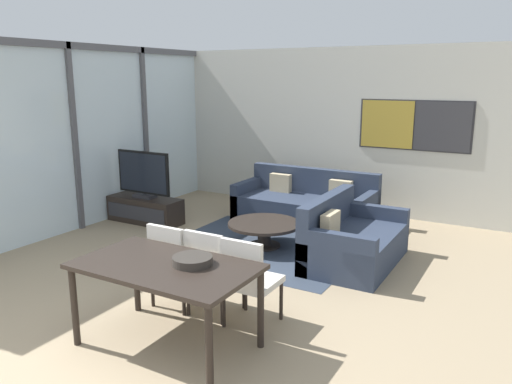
# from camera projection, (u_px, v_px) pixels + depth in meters

# --- Properties ---
(wall_back) EXTENTS (7.24, 0.09, 2.80)m
(wall_back) POSITION_uv_depth(u_px,v_px,m) (345.00, 130.00, 8.57)
(wall_back) COLOR silver
(wall_back) RESTS_ON ground_plane
(window_wall_left) EXTENTS (0.07, 6.19, 2.80)m
(window_wall_left) POSITION_uv_depth(u_px,v_px,m) (73.00, 130.00, 7.46)
(window_wall_left) COLOR silver
(window_wall_left) RESTS_ON ground_plane
(area_rug) EXTENTS (2.60, 2.15, 0.01)m
(area_rug) POSITION_uv_depth(u_px,v_px,m) (264.00, 246.00, 6.94)
(area_rug) COLOR #333D4C
(area_rug) RESTS_ON ground_plane
(tv_console) EXTENTS (1.26, 0.46, 0.41)m
(tv_console) POSITION_uv_depth(u_px,v_px,m) (145.00, 210.00, 8.07)
(tv_console) COLOR black
(tv_console) RESTS_ON ground_plane
(television) EXTENTS (1.02, 0.20, 0.75)m
(television) POSITION_uv_depth(u_px,v_px,m) (143.00, 175.00, 7.94)
(television) COLOR #2D2D33
(television) RESTS_ON tv_console
(sofa_main) EXTENTS (2.21, 0.95, 0.84)m
(sofa_main) POSITION_uv_depth(u_px,v_px,m) (306.00, 205.00, 8.07)
(sofa_main) COLOR #2D384C
(sofa_main) RESTS_ON ground_plane
(sofa_side) EXTENTS (0.95, 1.56, 0.84)m
(sofa_side) POSITION_uv_depth(u_px,v_px,m) (349.00, 242.00, 6.29)
(sofa_side) COLOR #2D384C
(sofa_side) RESTS_ON ground_plane
(coffee_table) EXTENTS (1.01, 1.01, 0.35)m
(coffee_table) POSITION_uv_depth(u_px,v_px,m) (264.00, 228.00, 6.88)
(coffee_table) COLOR black
(coffee_table) RESTS_ON ground_plane
(dining_table) EXTENTS (1.54, 0.89, 0.76)m
(dining_table) POSITION_uv_depth(u_px,v_px,m) (166.00, 273.00, 4.23)
(dining_table) COLOR black
(dining_table) RESTS_ON ground_plane
(dining_chair_left) EXTENTS (0.46, 0.46, 0.88)m
(dining_chair_left) POSITION_uv_depth(u_px,v_px,m) (174.00, 260.00, 5.03)
(dining_chair_left) COLOR beige
(dining_chair_left) RESTS_ON ground_plane
(dining_chair_centre) EXTENTS (0.46, 0.46, 0.88)m
(dining_chair_centre) POSITION_uv_depth(u_px,v_px,m) (211.00, 267.00, 4.84)
(dining_chair_centre) COLOR beige
(dining_chair_centre) RESTS_ON ground_plane
(dining_chair_right) EXTENTS (0.46, 0.46, 0.88)m
(dining_chair_right) POSITION_uv_depth(u_px,v_px,m) (249.00, 277.00, 4.61)
(dining_chair_right) COLOR beige
(dining_chair_right) RESTS_ON ground_plane
(fruit_bowl) EXTENTS (0.34, 0.34, 0.07)m
(fruit_bowl) POSITION_uv_depth(u_px,v_px,m) (192.00, 260.00, 4.20)
(fruit_bowl) COLOR #332D28
(fruit_bowl) RESTS_ON dining_table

